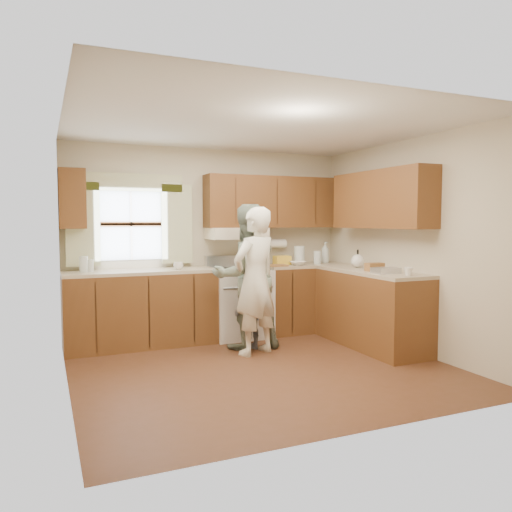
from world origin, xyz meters
name	(u,v)px	position (x,y,z in m)	size (l,w,h in m)	color
room	(262,249)	(0.00, 0.00, 1.25)	(3.80, 3.80, 3.80)	#4E2C18
kitchen_fixtures	(272,276)	(0.61, 1.08, 0.84)	(3.80, 2.25, 2.15)	#3F240D
stove	(239,302)	(0.30, 1.44, 0.47)	(0.76, 0.67, 1.07)	silver
woman_left	(255,281)	(0.16, 0.56, 0.85)	(0.62, 0.41, 1.70)	silver
woman_right	(246,277)	(0.17, 0.85, 0.87)	(0.85, 0.66, 1.74)	#234131
child	(251,309)	(0.18, 0.74, 0.49)	(0.57, 0.24, 0.97)	slate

